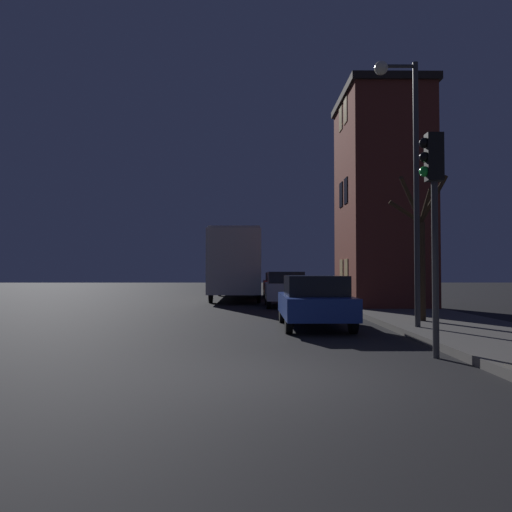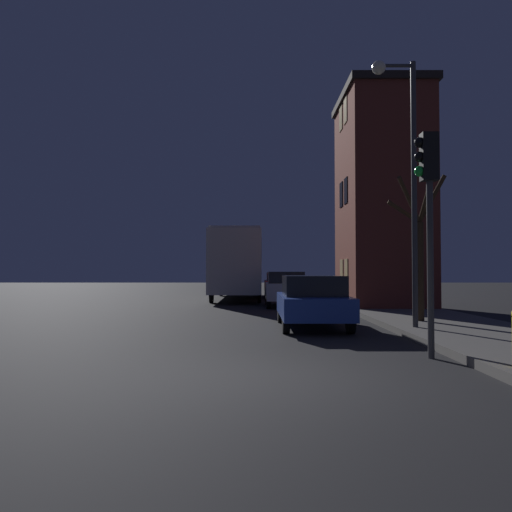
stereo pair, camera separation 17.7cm
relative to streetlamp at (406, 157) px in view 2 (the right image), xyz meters
The scene contains 9 objects.
ground_plane 7.91m from the streetlamp, 125.08° to the right, with size 120.00×120.00×0.00m, color black.
brick_building 8.67m from the streetlamp, 79.71° to the left, with size 3.49×5.16×9.14m.
streetlamp is the anchor object (origin of this frame).
traffic_light 4.03m from the streetlamp, 100.38° to the right, with size 0.43×0.24×4.20m.
bare_tree 2.91m from the streetlamp, 60.67° to the left, with size 1.67×1.69×4.22m.
bus 16.57m from the streetlamp, 107.43° to the left, with size 2.61×10.71×3.75m.
car_near_lane 4.61m from the streetlamp, 150.81° to the left, with size 1.84×4.21×1.48m.
car_mid_lane 10.61m from the streetlamp, 104.89° to the left, with size 1.76×3.89×1.58m.
car_far_lane 17.24m from the streetlamp, 98.49° to the left, with size 1.73×4.00×1.52m.
Camera 2 is at (-0.17, -7.62, 1.62)m, focal length 35.00 mm.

